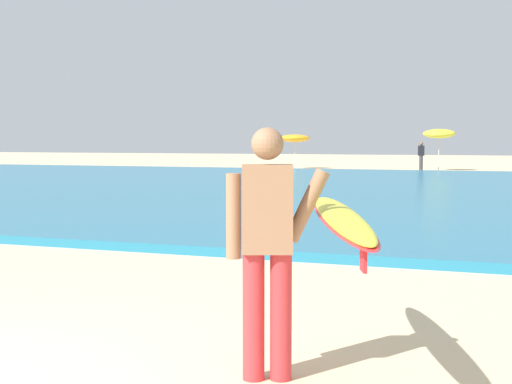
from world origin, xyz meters
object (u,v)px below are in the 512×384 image
Objects in this scene: surfer_with_board at (301,231)px; beachgoer_near_row_left at (421,156)px; beach_umbrella_0 at (295,138)px; beach_umbrella_1 at (439,134)px.

surfer_with_board reaches higher than beachgoer_near_row_left.
beachgoer_near_row_left is (-3.52, 34.45, -0.18)m from surfer_with_board.
beach_umbrella_0 is 8.22m from beach_umbrella_1.
beachgoer_near_row_left is (-0.80, -1.24, -1.18)m from beach_umbrella_1.
beach_umbrella_1 is at bearing 1.52° from beach_umbrella_0.
beach_umbrella_0 is at bearing 107.14° from surfer_with_board.
beach_umbrella_1 is at bearing 57.25° from beachgoer_near_row_left.
beach_umbrella_1 is at bearing 94.36° from surfer_with_board.
surfer_with_board is at bearing -84.17° from beachgoer_near_row_left.
surfer_with_board is 1.68× the size of beachgoer_near_row_left.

